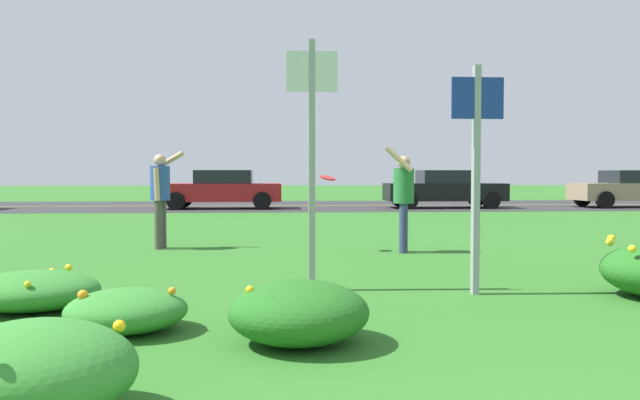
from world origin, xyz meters
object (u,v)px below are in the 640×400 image
(person_catcher_green_shirt, at_px, (403,195))
(car_red_center_right, at_px, (222,189))
(sign_post_near_path, at_px, (312,140))
(person_thrower_blue_shirt, at_px, (160,192))
(sign_post_by_roadside, at_px, (476,156))
(car_tan_leftmost, at_px, (632,188))
(frisbee_red, at_px, (328,178))
(car_black_center_left, at_px, (445,189))

(person_catcher_green_shirt, height_order, car_red_center_right, person_catcher_green_shirt)
(person_catcher_green_shirt, relative_size, car_red_center_right, 0.39)
(sign_post_near_path, bearing_deg, person_thrower_blue_shirt, 120.53)
(sign_post_by_roadside, bearing_deg, car_red_center_right, 103.93)
(sign_post_by_roadside, relative_size, car_tan_leftmost, 0.55)
(person_catcher_green_shirt, distance_m, frisbee_red, 1.29)
(sign_post_near_path, distance_m, car_tan_leftmost, 21.58)
(sign_post_by_roadside, distance_m, person_catcher_green_shirt, 3.68)
(car_tan_leftmost, relative_size, car_black_center_left, 1.00)
(sign_post_near_path, relative_size, car_red_center_right, 0.62)
(sign_post_by_roadside, relative_size, frisbee_red, 8.87)
(car_black_center_left, xyz_separation_m, car_red_center_right, (-8.51, 0.00, 0.00))
(person_thrower_blue_shirt, bearing_deg, sign_post_by_roadside, -46.85)
(sign_post_near_path, xyz_separation_m, person_thrower_blue_shirt, (-2.42, 4.11, -0.68))
(sign_post_near_path, distance_m, person_catcher_green_shirt, 3.78)
(sign_post_near_path, height_order, car_black_center_left, sign_post_near_path)
(sign_post_near_path, bearing_deg, car_tan_leftmost, 51.27)
(sign_post_near_path, distance_m, sign_post_by_roadside, 1.79)
(person_catcher_green_shirt, relative_size, car_black_center_left, 0.39)
(frisbee_red, distance_m, car_red_center_right, 13.59)
(sign_post_by_roadside, height_order, person_thrower_blue_shirt, sign_post_by_roadside)
(frisbee_red, height_order, car_red_center_right, car_red_center_right)
(person_catcher_green_shirt, bearing_deg, car_black_center_left, 72.29)
(sign_post_near_path, relative_size, frisbee_red, 10.02)
(sign_post_by_roadside, relative_size, person_thrower_blue_shirt, 1.43)
(sign_post_near_path, relative_size, car_black_center_left, 0.62)
(sign_post_by_roadside, relative_size, car_red_center_right, 0.55)
(person_thrower_blue_shirt, distance_m, car_red_center_right, 12.71)
(car_black_center_left, distance_m, car_red_center_right, 8.51)
(car_tan_leftmost, bearing_deg, car_red_center_right, 180.00)
(person_catcher_green_shirt, xyz_separation_m, car_red_center_right, (-4.20, 13.51, -0.22))
(person_thrower_blue_shirt, relative_size, car_black_center_left, 0.38)
(person_thrower_blue_shirt, height_order, car_red_center_right, person_thrower_blue_shirt)
(person_thrower_blue_shirt, bearing_deg, car_red_center_right, 90.39)
(sign_post_near_path, bearing_deg, car_red_center_right, 98.49)
(frisbee_red, xyz_separation_m, car_black_center_left, (5.55, 13.25, -0.49))
(frisbee_red, xyz_separation_m, car_tan_leftmost, (13.03, 13.25, -0.49))
(sign_post_by_roadside, bearing_deg, car_tan_leftmost, 55.60)
(person_catcher_green_shirt, bearing_deg, person_thrower_blue_shirt, 168.98)
(person_thrower_blue_shirt, xyz_separation_m, car_tan_leftmost, (15.91, 12.71, -0.25))
(person_catcher_green_shirt, distance_m, car_tan_leftmost, 17.94)
(sign_post_by_roadside, height_order, car_red_center_right, sign_post_by_roadside)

